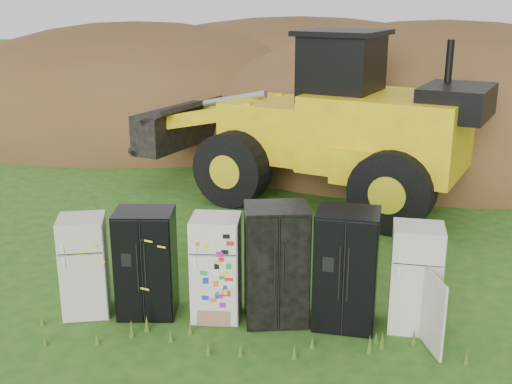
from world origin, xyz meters
TOP-DOWN VIEW (x-y plane):
  - ground at (0.00, 0.00)m, footprint 120.00×120.00m
  - fridge_leftmost at (-2.46, -0.04)m, footprint 0.81×0.79m
  - fridge_black_side at (-1.52, 0.04)m, footprint 0.91×0.75m
  - fridge_sticker at (-0.46, 0.03)m, footprint 0.72×0.67m
  - fridge_dark_mid at (0.44, 0.01)m, footprint 1.02×0.88m
  - fridge_black_right at (1.45, -0.04)m, footprint 0.97×0.85m
  - fridge_open_door at (2.45, -0.03)m, footprint 0.77×0.73m
  - wheel_loader at (0.59, 6.19)m, footprint 8.79×6.18m
  - dirt_mound_right at (4.76, 11.54)m, footprint 16.19×11.87m
  - dirt_mound_left at (-5.54, 14.42)m, footprint 16.53×12.40m
  - dirt_mound_back at (0.22, 17.51)m, footprint 20.10×13.40m

SIDE VIEW (x-z plane):
  - ground at x=0.00m, z-range 0.00..0.00m
  - dirt_mound_right at x=4.76m, z-range -3.97..3.97m
  - dirt_mound_left at x=-5.54m, z-range -3.77..3.77m
  - dirt_mound_back at x=0.22m, z-range -3.86..3.86m
  - fridge_leftmost at x=-2.46m, z-range 0.00..1.54m
  - fridge_open_door at x=2.45m, z-range 0.00..1.57m
  - fridge_sticker at x=-0.46m, z-range 0.00..1.59m
  - fridge_black_side at x=-1.52m, z-range 0.00..1.65m
  - fridge_black_right at x=1.45m, z-range 0.00..1.77m
  - fridge_dark_mid at x=0.44m, z-range 0.00..1.79m
  - wheel_loader at x=0.59m, z-range 0.00..3.94m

